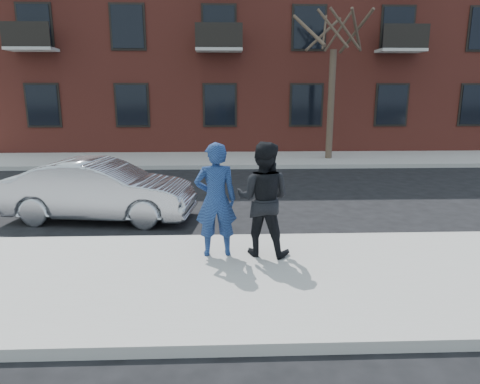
{
  "coord_description": "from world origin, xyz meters",
  "views": [
    {
      "loc": [
        0.26,
        -6.05,
        2.77
      ],
      "look_at": [
        0.51,
        0.4,
        1.26
      ],
      "focal_mm": 32.0,
      "sensor_mm": 36.0,
      "label": 1
    }
  ],
  "objects_px": {
    "street_tree": "(335,17)",
    "man_hoodie": "(216,200)",
    "silver_sedan": "(101,190)",
    "man_peacoat": "(263,199)"
  },
  "relations": [
    {
      "from": "street_tree",
      "to": "man_hoodie",
      "type": "relative_size",
      "value": 3.66
    },
    {
      "from": "silver_sedan",
      "to": "man_peacoat",
      "type": "height_order",
      "value": "man_peacoat"
    },
    {
      "from": "street_tree",
      "to": "man_hoodie",
      "type": "xyz_separation_m",
      "value": [
        -4.38,
        -10.39,
        -4.44
      ]
    },
    {
      "from": "street_tree",
      "to": "silver_sedan",
      "type": "xyz_separation_m",
      "value": [
        -6.95,
        -7.8,
        -4.86
      ]
    },
    {
      "from": "silver_sedan",
      "to": "man_hoodie",
      "type": "distance_m",
      "value": 3.67
    },
    {
      "from": "street_tree",
      "to": "man_peacoat",
      "type": "relative_size",
      "value": 3.65
    },
    {
      "from": "silver_sedan",
      "to": "man_hoodie",
      "type": "relative_size",
      "value": 2.17
    },
    {
      "from": "silver_sedan",
      "to": "man_hoodie",
      "type": "height_order",
      "value": "man_hoodie"
    },
    {
      "from": "man_hoodie",
      "to": "man_peacoat",
      "type": "relative_size",
      "value": 1.0
    },
    {
      "from": "man_hoodie",
      "to": "man_peacoat",
      "type": "height_order",
      "value": "man_peacoat"
    }
  ]
}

